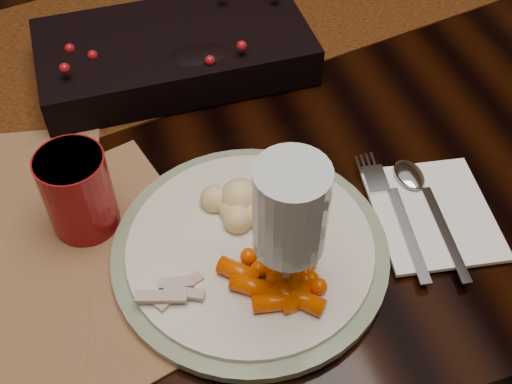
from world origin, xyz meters
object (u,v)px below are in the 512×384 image
object	(u,v)px
placemat_main	(15,306)
dinner_plate	(250,249)
napkin	(432,213)
wine_glass	(288,241)
turkey_shreds	(173,294)
red_cup	(78,192)
mashed_potatoes	(232,202)
centerpiece	(174,46)
baby_carrots	(279,269)
dining_table	(216,246)

from	to	relation	value
placemat_main	dinner_plate	bearing A→B (deg)	-17.97
napkin	wine_glass	size ratio (longest dim) A/B	0.80
turkey_shreds	red_cup	world-z (taller)	red_cup
red_cup	dinner_plate	bearing A→B (deg)	-31.44
turkey_shreds	wine_glass	distance (m)	0.13
mashed_potatoes	red_cup	world-z (taller)	red_cup
mashed_potatoes	turkey_shreds	bearing A→B (deg)	-135.12
centerpiece	wine_glass	xyz separation A→B (m)	(0.02, -0.40, 0.06)
centerpiece	baby_carrots	xyz separation A→B (m)	(0.02, -0.38, -0.01)
dining_table	wine_glass	xyz separation A→B (m)	(-0.00, -0.35, 0.47)
baby_carrots	wine_glass	distance (m)	0.07
dinner_plate	red_cup	size ratio (longest dim) A/B	2.93
red_cup	wine_glass	distance (m)	0.24
wine_glass	dining_table	bearing A→B (deg)	89.35
napkin	dining_table	bearing A→B (deg)	131.36
dinner_plate	wine_glass	distance (m)	0.10
dining_table	centerpiece	world-z (taller)	centerpiece
centerpiece	dinner_plate	xyz separation A→B (m)	(0.00, -0.34, -0.03)
turkey_shreds	wine_glass	xyz separation A→B (m)	(0.11, -0.02, 0.07)
dinner_plate	turkey_shreds	xyz separation A→B (m)	(-0.09, -0.04, 0.02)
napkin	red_cup	distance (m)	0.40
baby_carrots	napkin	bearing A→B (deg)	9.22
dinner_plate	baby_carrots	bearing A→B (deg)	-68.49
dining_table	centerpiece	distance (m)	0.42
turkey_shreds	dinner_plate	bearing A→B (deg)	22.63
dinner_plate	placemat_main	bearing A→B (deg)	176.82
centerpiece	dining_table	bearing A→B (deg)	-61.74
baby_carrots	wine_glass	world-z (taller)	wine_glass
napkin	red_cup	xyz separation A→B (m)	(-0.38, 0.11, 0.05)
dining_table	baby_carrots	xyz separation A→B (m)	(-0.01, -0.33, 0.40)
red_cup	baby_carrots	bearing A→B (deg)	-38.54
napkin	turkey_shreds	bearing A→B (deg)	-165.92
napkin	red_cup	size ratio (longest dim) A/B	1.49
baby_carrots	wine_glass	xyz separation A→B (m)	(0.00, -0.01, 0.07)
placemat_main	baby_carrots	size ratio (longest dim) A/B	3.70
placemat_main	turkey_shreds	size ratio (longest dim) A/B	5.36
baby_carrots	red_cup	xyz separation A→B (m)	(-0.18, 0.14, 0.03)
centerpiece	mashed_potatoes	xyz separation A→B (m)	(-0.00, -0.29, -0.00)
centerpiece	napkin	world-z (taller)	centerpiece
centerpiece	dinner_plate	world-z (taller)	centerpiece
centerpiece	turkey_shreds	xyz separation A→B (m)	(-0.09, -0.38, -0.01)
dinner_plate	napkin	xyz separation A→B (m)	(0.22, -0.01, -0.01)
red_cup	placemat_main	bearing A→B (deg)	-135.60
centerpiece	mashed_potatoes	world-z (taller)	centerpiece
dining_table	mashed_potatoes	world-z (taller)	mashed_potatoes
napkin	placemat_main	bearing A→B (deg)	-174.08
wine_glass	centerpiece	bearing A→B (deg)	93.25
red_cup	mashed_potatoes	bearing A→B (deg)	-18.16
turkey_shreds	red_cup	distance (m)	0.16
centerpiece	placemat_main	xyz separation A→B (m)	(-0.25, -0.33, -0.04)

